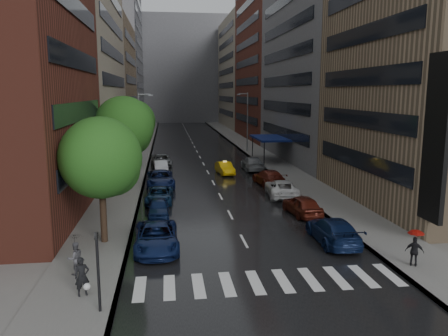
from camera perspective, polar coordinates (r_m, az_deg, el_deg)
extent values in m
plane|color=gray|center=(24.10, 4.33, -12.65)|extent=(220.00, 220.00, 0.00)
cube|color=black|center=(72.51, -3.76, 2.58)|extent=(14.00, 140.00, 0.01)
cube|color=gray|center=(72.48, -10.89, 2.47)|extent=(4.00, 140.00, 0.15)
cube|color=gray|center=(73.63, 3.25, 2.75)|extent=(4.00, 140.00, 0.15)
cube|color=silver|center=(21.86, -10.96, -15.23)|extent=(0.55, 2.80, 0.01)
cube|color=silver|center=(21.81, -7.15, -15.18)|extent=(0.55, 2.80, 0.01)
cube|color=silver|center=(21.85, -3.35, -15.06)|extent=(0.55, 2.80, 0.01)
cube|color=silver|center=(21.99, 0.42, -14.89)|extent=(0.55, 2.80, 0.01)
cube|color=silver|center=(22.20, 4.12, -14.65)|extent=(0.55, 2.80, 0.01)
cube|color=silver|center=(22.51, 7.72, -14.37)|extent=(0.55, 2.80, 0.01)
cube|color=silver|center=(22.90, 11.21, -14.04)|extent=(0.55, 2.80, 0.01)
cube|color=silver|center=(23.36, 14.56, -13.68)|extent=(0.55, 2.80, 0.01)
cube|color=silver|center=(23.90, 17.76, -13.29)|extent=(0.55, 2.80, 0.01)
cube|color=silver|center=(24.50, 20.80, -12.88)|extent=(0.55, 2.80, 0.01)
cube|color=maroon|center=(35.51, -25.31, 15.08)|extent=(8.00, 20.00, 26.00)
cube|color=gray|center=(59.20, -18.32, 16.97)|extent=(8.00, 28.00, 34.00)
cube|color=#937A5B|center=(86.41, -14.64, 10.77)|extent=(8.00, 28.00, 22.00)
cube|color=slate|center=(116.64, -12.98, 14.47)|extent=(8.00, 32.00, 38.00)
cube|color=#937A5B|center=(39.50, 23.60, 17.51)|extent=(8.00, 20.00, 30.00)
cube|color=slate|center=(61.08, 11.55, 12.31)|extent=(8.00, 28.00, 24.00)
cube|color=maroon|center=(88.43, 5.58, 15.55)|extent=(8.00, 28.00, 36.00)
cube|color=gray|center=(117.52, 2.18, 12.23)|extent=(8.00, 32.00, 28.00)
cube|color=black|center=(28.65, 25.97, 3.44)|extent=(0.30, 2.20, 10.00)
cube|color=slate|center=(140.01, -5.73, 12.63)|extent=(40.00, 14.00, 32.00)
cylinder|color=#382619|center=(27.65, -15.50, -5.30)|extent=(0.40, 0.40, 4.30)
sphere|color=#1E5116|center=(27.01, -15.82, 1.31)|extent=(4.91, 4.91, 4.91)
cylinder|color=#382619|center=(42.30, -12.75, 0.42)|extent=(0.40, 0.40, 4.88)
sphere|color=#1E5116|center=(41.87, -12.94, 5.37)|extent=(5.58, 5.58, 5.58)
cylinder|color=#382619|center=(54.96, -11.57, 2.44)|extent=(0.40, 0.40, 4.57)
sphere|color=#1E5116|center=(54.64, -11.69, 6.01)|extent=(5.22, 5.22, 5.22)
imported|color=yellow|center=(49.57, 0.11, -0.01)|extent=(1.96, 4.34, 1.38)
imported|color=#0F1C48|center=(26.38, -8.82, -8.93)|extent=(2.69, 5.59, 1.53)
imported|color=#0E1D44|center=(33.25, -8.56, -5.13)|extent=(1.61, 3.93, 1.33)
imported|color=#0E2545|center=(37.15, -8.46, -3.54)|extent=(2.43, 4.87, 1.32)
imported|color=#0E1942|center=(43.36, -8.34, -1.41)|extent=(2.97, 5.92, 1.61)
imported|color=#A2A6AC|center=(50.93, -8.23, 0.16)|extent=(1.71, 4.32, 1.40)
imported|color=slate|center=(55.77, -8.18, 1.04)|extent=(2.89, 5.44, 1.46)
imported|color=#0D1B40|center=(28.03, 14.05, -7.92)|extent=(2.34, 5.51, 1.58)
imported|color=#531A10|center=(33.68, 10.16, -4.80)|extent=(2.29, 4.70, 1.55)
imported|color=silver|center=(39.26, 7.53, -2.63)|extent=(3.06, 5.72, 1.53)
imported|color=maroon|center=(43.94, 5.88, -1.23)|extent=(2.72, 5.58, 1.56)
imported|color=gray|center=(52.22, 3.70, 0.60)|extent=(2.34, 5.57, 1.61)
imported|color=black|center=(21.19, -18.05, -13.33)|extent=(0.77, 0.64, 1.79)
sphere|color=white|center=(21.24, -17.48, -14.55)|extent=(0.32, 0.32, 0.32)
imported|color=#55545A|center=(23.58, -18.84, -11.10)|extent=(1.03, 0.97, 1.69)
imported|color=black|center=(23.31, -18.95, -9.24)|extent=(0.96, 0.98, 0.88)
imported|color=black|center=(25.46, 23.63, -9.96)|extent=(0.99, 0.82, 1.58)
imported|color=#B3150D|center=(25.20, 23.76, -8.12)|extent=(0.82, 0.82, 0.72)
cylinder|color=black|center=(19.31, -16.09, -13.30)|extent=(0.12, 0.12, 3.20)
imported|color=black|center=(18.81, -16.30, -9.37)|extent=(0.18, 0.15, 0.90)
cylinder|color=gray|center=(52.06, -10.97, 4.68)|extent=(0.18, 0.18, 9.00)
cube|color=gray|center=(51.80, -9.56, 9.35)|extent=(0.50, 0.22, 0.16)
cylinder|color=gray|center=(68.07, 3.08, 6.04)|extent=(0.18, 0.18, 9.00)
cube|color=gray|center=(67.68, 1.93, 9.58)|extent=(0.50, 0.22, 0.16)
cube|color=navy|center=(58.70, 6.01, 3.91)|extent=(4.00, 8.00, 0.25)
cylinder|color=black|center=(54.85, 5.27, 1.92)|extent=(0.12, 0.12, 3.00)
cylinder|color=black|center=(62.22, 3.73, 2.89)|extent=(0.12, 0.12, 3.00)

